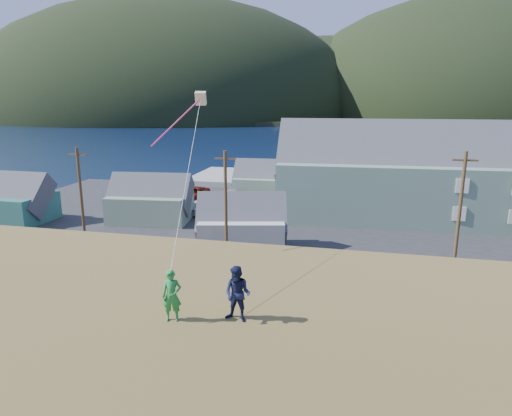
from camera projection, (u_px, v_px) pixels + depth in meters
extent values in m
plane|color=#0A1638|center=(257.00, 281.00, 33.80)|extent=(900.00, 900.00, 0.00)
cube|color=#4C3D19|center=(250.00, 292.00, 31.89)|extent=(110.00, 8.00, 0.10)
cube|color=#28282B|center=(291.00, 221.00, 49.88)|extent=(72.00, 36.00, 0.12)
cube|color=gray|center=(275.00, 179.00, 72.85)|extent=(26.00, 14.00, 0.90)
cube|color=black|center=(352.00, 112.00, 345.99)|extent=(900.00, 320.00, 2.00)
ellipsoid|color=black|center=(55.00, 111.00, 345.66)|extent=(240.00, 216.00, 108.00)
ellipsoid|color=black|center=(167.00, 113.00, 305.24)|extent=(260.00, 234.00, 143.00)
ellipsoid|color=black|center=(322.00, 112.00, 321.64)|extent=(200.00, 180.00, 100.00)
ellipsoid|color=black|center=(462.00, 114.00, 292.84)|extent=(230.00, 207.00, 142.60)
cube|color=slate|center=(451.00, 191.00, 49.39)|extent=(37.40, 12.36, 6.33)
cube|color=#47474C|center=(455.00, 147.00, 48.22)|extent=(37.89, 12.10, 10.27)
cube|color=#2C665B|center=(12.00, 208.00, 49.25)|extent=(8.03, 6.10, 2.96)
cube|color=#47474C|center=(9.00, 187.00, 48.70)|extent=(8.52, 5.91, 5.73)
cube|color=gray|center=(151.00, 208.00, 49.36)|extent=(8.84, 6.40, 2.94)
cube|color=#47474C|center=(150.00, 188.00, 48.83)|extent=(9.32, 6.30, 5.37)
cube|color=silver|center=(242.00, 233.00, 40.28)|extent=(8.27, 6.70, 2.92)
cube|color=#47474C|center=(242.00, 209.00, 39.76)|extent=(8.74, 6.74, 5.14)
cube|color=gray|center=(270.00, 188.00, 60.12)|extent=(9.23, 5.77, 2.89)
cube|color=#47474C|center=(270.00, 171.00, 59.58)|extent=(9.73, 5.78, 5.40)
cylinder|color=#47331E|center=(82.00, 204.00, 37.30)|extent=(0.24, 0.24, 9.29)
cylinder|color=#47331E|center=(226.00, 212.00, 34.66)|extent=(0.24, 0.24, 9.34)
cylinder|color=#47331E|center=(458.00, 222.00, 31.06)|extent=(0.24, 0.24, 9.73)
imported|color=black|center=(285.00, 200.00, 56.76)|extent=(1.64, 3.98, 1.35)
imported|color=maroon|center=(194.00, 193.00, 59.83)|extent=(3.18, 5.85, 1.55)
imported|color=maroon|center=(141.00, 203.00, 54.75)|extent=(1.70, 3.96, 1.33)
imported|color=navy|center=(296.00, 212.00, 50.44)|extent=(1.71, 4.07, 1.38)
imported|color=#394690|center=(319.00, 203.00, 54.85)|extent=(1.81, 4.25, 1.36)
imported|color=#222227|center=(245.00, 209.00, 51.50)|extent=(2.70, 5.41, 1.51)
imported|color=silver|center=(231.00, 197.00, 57.97)|extent=(2.80, 5.60, 1.56)
imported|color=#B2B2B7|center=(162.00, 201.00, 55.40)|extent=(1.99, 4.79, 1.54)
imported|color=white|center=(200.00, 206.00, 52.98)|extent=(2.64, 5.42, 1.48)
imported|color=gray|center=(167.00, 195.00, 58.86)|extent=(2.04, 4.65, 1.49)
imported|color=#248437|center=(172.00, 296.00, 12.75)|extent=(0.63, 0.50, 1.50)
imported|color=#161A3C|center=(238.00, 294.00, 12.73)|extent=(0.87, 0.72, 1.61)
cube|color=beige|center=(201.00, 98.00, 19.40)|extent=(0.52, 0.49, 0.60)
cylinder|color=#EE3E78|center=(177.00, 121.00, 18.56)|extent=(0.06, 0.06, 3.31)
cylinder|color=white|center=(189.00, 166.00, 15.98)|extent=(0.02, 0.02, 9.36)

